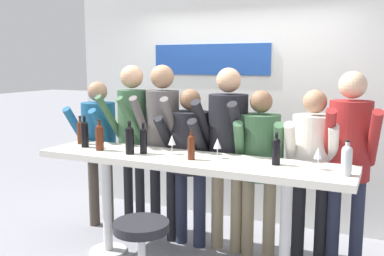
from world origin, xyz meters
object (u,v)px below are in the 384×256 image
object	(u,v)px
wine_bottle_6	(191,146)
wine_glass_0	(318,154)
person_rightmost	(349,150)
person_far_left	(98,139)
wine_glass_1	(217,144)
wine_bottle_0	(276,150)
wine_bottle_1	(99,136)
wine_bottle_5	(80,131)
bar_stool	(142,251)
person_center_left	(162,132)
person_center_right	(227,139)
person_right	(260,156)
wine_bottle_7	(347,159)
wine_bottle_2	(130,139)
wine_glass_2	(172,141)
wine_bottle_3	(85,133)
wine_bottle_4	(143,139)
tasting_table	(188,173)
person_center	(190,151)
person_far_right	(312,159)
person_left	(132,129)

from	to	relation	value
wine_bottle_6	wine_glass_0	bearing A→B (deg)	5.86
person_rightmost	wine_glass_0	xyz separation A→B (m)	(-0.19, -0.51, 0.05)
person_far_left	wine_glass_1	world-z (taller)	person_far_left
wine_bottle_0	wine_bottle_1	bearing A→B (deg)	-175.88
person_rightmost	wine_bottle_5	distance (m)	2.61
bar_stool	person_center_left	distance (m)	1.48
person_center_right	person_right	xyz separation A→B (m)	(0.33, -0.01, -0.13)
wine_bottle_7	wine_glass_0	size ratio (longest dim) A/B	1.51
wine_bottle_2	wine_glass_0	distance (m)	1.65
wine_bottle_1	wine_bottle_2	bearing A→B (deg)	-4.24
wine_glass_1	wine_glass_2	xyz separation A→B (m)	(-0.44, -0.02, 0.00)
wine_bottle_3	wine_glass_2	distance (m)	0.93
person_rightmost	wine_bottle_1	bearing A→B (deg)	-172.66
wine_bottle_5	wine_glass_0	size ratio (longest dim) A/B	1.63
person_center_left	wine_glass_1	world-z (taller)	person_center_left
person_far_left	wine_bottle_1	xyz separation A→B (m)	(0.45, -0.58, 0.15)
wine_bottle_1	wine_glass_2	distance (m)	0.72
person_right	wine_glass_0	world-z (taller)	person_right
person_far_left	wine_bottle_4	bearing A→B (deg)	-27.37
person_right	wine_bottle_6	size ratio (longest dim) A/B	6.19
tasting_table	wine_bottle_7	xyz separation A→B (m)	(1.32, -0.06, 0.27)
wine_bottle_4	wine_bottle_2	bearing A→B (deg)	-144.23
person_center	wine_bottle_5	size ratio (longest dim) A/B	5.61
person_right	person_rightmost	bearing A→B (deg)	-9.95
person_center_left	wine_bottle_1	bearing A→B (deg)	-129.37
wine_bottle_1	wine_bottle_3	xyz separation A→B (m)	(-0.22, 0.07, 0.01)
wine_glass_1	wine_glass_2	distance (m)	0.44
person_far_right	wine_bottle_3	world-z (taller)	person_far_right
wine_bottle_7	wine_bottle_1	bearing A→B (deg)	-179.88
person_center_left	person_center_right	xyz separation A→B (m)	(0.70, 0.04, -0.03)
person_far_left	wine_bottle_0	world-z (taller)	person_far_left
person_right	wine_glass_2	distance (m)	0.85
wine_bottle_2	wine_bottle_6	bearing A→B (deg)	2.55
person_center	wine_glass_2	world-z (taller)	person_center
person_far_right	wine_bottle_4	bearing A→B (deg)	-162.75
bar_stool	person_left	size ratio (longest dim) A/B	0.38
person_left	person_center_right	bearing A→B (deg)	13.76
person_rightmost	wine_glass_1	size ratio (longest dim) A/B	10.18
person_center_left	wine_glass_0	distance (m)	1.69
person_rightmost	wine_bottle_5	size ratio (longest dim) A/B	6.25
wine_bottle_3	person_center_right	bearing A→B (deg)	22.34
wine_glass_0	wine_glass_2	distance (m)	1.30
wine_glass_1	wine_bottle_2	bearing A→B (deg)	-167.26
person_left	wine_bottle_0	bearing A→B (deg)	-3.90
person_left	person_center	size ratio (longest dim) A/B	1.14
tasting_table	person_center_left	world-z (taller)	person_center_left
wine_bottle_2	wine_glass_2	world-z (taller)	wine_bottle_2
person_center	wine_glass_0	world-z (taller)	person_center
wine_bottle_0	wine_glass_1	distance (m)	0.53
person_rightmost	person_center_left	bearing A→B (deg)	173.40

